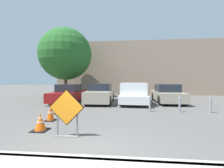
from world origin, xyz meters
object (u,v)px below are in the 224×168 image
at_px(bollard_nearest, 150,104).
at_px(pickup_truck, 134,94).
at_px(traffic_cone_second, 51,112).
at_px(road_closed_sign, 67,111).
at_px(parked_car_third, 167,94).
at_px(bollard_third, 211,104).
at_px(parked_car_second, 101,94).
at_px(parked_car_nearest, 69,94).
at_px(traffic_cone_nearest, 40,122).
at_px(bollard_second, 180,104).
at_px(traffic_cone_third, 57,109).

bearing_deg(bollard_nearest, pickup_truck, 102.96).
distance_m(traffic_cone_second, bollard_nearest, 5.25).
relative_size(road_closed_sign, parked_car_third, 0.37).
bearing_deg(bollard_third, parked_car_second, 154.09).
distance_m(parked_car_nearest, pickup_truck, 5.34).
relative_size(traffic_cone_second, parked_car_second, 0.17).
distance_m(traffic_cone_nearest, pickup_truck, 7.84).
height_order(parked_car_second, bollard_nearest, parked_car_second).
height_order(traffic_cone_nearest, bollard_second, bollard_second).
xyz_separation_m(parked_car_third, bollard_third, (1.33, -3.70, -0.19)).
distance_m(parked_car_second, bollard_nearest, 4.72).
xyz_separation_m(parked_car_nearest, parked_car_second, (2.68, -0.06, 0.03)).
relative_size(parked_car_third, bollard_nearest, 4.70).
bearing_deg(traffic_cone_second, bollard_third, 16.63).
relative_size(traffic_cone_nearest, parked_car_nearest, 0.14).
bearing_deg(traffic_cone_second, road_closed_sign, -50.34).
distance_m(parked_car_nearest, parked_car_second, 2.68).
height_order(parked_car_nearest, pickup_truck, pickup_truck).
relative_size(traffic_cone_third, bollard_nearest, 0.67).
bearing_deg(parked_car_second, traffic_cone_nearest, 81.30).
bearing_deg(traffic_cone_third, parked_car_third, 34.30).
bearing_deg(traffic_cone_second, parked_car_second, 77.25).
bearing_deg(parked_car_third, parked_car_nearest, 2.54).
height_order(parked_car_second, pickup_truck, pickup_truck).
bearing_deg(traffic_cone_second, traffic_cone_nearest, -76.67).
xyz_separation_m(traffic_cone_second, pickup_truck, (3.93, 5.64, 0.36)).
xyz_separation_m(traffic_cone_second, parked_car_nearest, (-1.41, 5.69, 0.32)).
distance_m(road_closed_sign, bollard_nearest, 5.26).
height_order(traffic_cone_third, pickup_truck, pickup_truck).
xyz_separation_m(road_closed_sign, traffic_cone_third, (-1.82, 3.09, -0.53)).
xyz_separation_m(traffic_cone_third, parked_car_third, (6.98, 4.76, 0.41)).
xyz_separation_m(parked_car_second, bollard_third, (6.69, -3.25, -0.22)).
xyz_separation_m(parked_car_nearest, pickup_truck, (5.34, -0.05, 0.04)).
distance_m(pickup_truck, bollard_second, 4.05).
distance_m(road_closed_sign, traffic_cone_second, 2.35).
distance_m(traffic_cone_second, parked_car_third, 9.00).
relative_size(pickup_truck, parked_car_third, 1.36).
relative_size(traffic_cone_second, bollard_third, 0.79).
height_order(parked_car_third, bollard_second, parked_car_third).
bearing_deg(road_closed_sign, parked_car_nearest, 111.09).
bearing_deg(road_closed_sign, parked_car_third, 56.70).
bearing_deg(traffic_cone_second, parked_car_third, 42.50).
xyz_separation_m(road_closed_sign, parked_car_nearest, (-2.88, 7.46, -0.13)).
relative_size(parked_car_second, bollard_second, 5.14).
distance_m(traffic_cone_third, bollard_third, 8.39).
relative_size(traffic_cone_second, bollard_second, 0.87).
bearing_deg(traffic_cone_third, bollard_second, 9.06).
bearing_deg(traffic_cone_third, road_closed_sign, -59.45).
bearing_deg(bollard_third, parked_car_third, 109.81).
height_order(parked_car_nearest, parked_car_third, parked_car_third).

